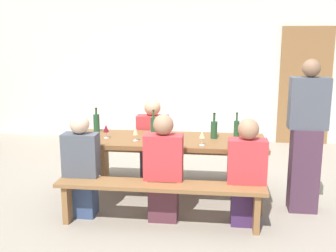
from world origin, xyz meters
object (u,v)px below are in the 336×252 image
(seated_guest_far_0, at_px, (153,144))
(wine_glass_2, at_px, (136,131))
(tasting_table, at_px, (168,145))
(wooden_door, at_px, (305,86))
(standing_host, at_px, (306,140))
(wine_glass_1, at_px, (202,135))
(bench_far, at_px, (174,154))
(seated_guest_near_2, at_px, (247,175))
(seated_guest_near_1, at_px, (163,171))
(bench_near, at_px, (160,192))
(seated_guest_near_0, at_px, (81,168))
(wine_bottle_2, at_px, (236,129))
(wine_bottle_1, at_px, (97,122))
(wine_glass_0, at_px, (106,129))
(wine_bottle_0, at_px, (153,125))
(wine_bottle_3, at_px, (214,129))

(seated_guest_far_0, bearing_deg, wine_glass_2, -7.16)
(tasting_table, distance_m, wine_glass_2, 0.43)
(wooden_door, distance_m, standing_host, 3.15)
(wine_glass_1, bearing_deg, bench_far, 113.08)
(bench_far, bearing_deg, seated_guest_near_2, -54.71)
(seated_guest_far_0, bearing_deg, tasting_table, 26.21)
(bench_far, relative_size, seated_guest_near_1, 1.88)
(bench_near, xyz_separation_m, seated_guest_near_0, (-0.87, 0.15, 0.18))
(wooden_door, height_order, seated_guest_near_2, wooden_door)
(wine_bottle_2, height_order, wine_glass_1, wine_bottle_2)
(wooden_door, distance_m, seated_guest_near_2, 3.76)
(wine_bottle_1, bearing_deg, seated_guest_far_0, 23.61)
(wine_glass_0, xyz_separation_m, seated_guest_near_2, (1.59, -0.48, -0.33))
(wine_bottle_1, distance_m, standing_host, 2.48)
(wine_bottle_0, xyz_separation_m, standing_host, (1.73, -0.33, -0.05))
(wine_bottle_1, bearing_deg, wine_bottle_3, -6.72)
(wooden_door, distance_m, bench_far, 3.18)
(wine_glass_0, distance_m, wine_glass_2, 0.37)
(wine_bottle_0, relative_size, seated_guest_far_0, 0.26)
(tasting_table, distance_m, seated_guest_near_1, 0.56)
(bench_near, distance_m, wine_glass_1, 0.78)
(tasting_table, xyz_separation_m, wine_bottle_2, (0.79, 0.13, 0.19))
(bench_near, distance_m, standing_host, 1.69)
(wine_glass_1, bearing_deg, wine_bottle_1, 159.04)
(bench_near, distance_m, wine_bottle_2, 1.25)
(seated_guest_near_0, bearing_deg, wine_bottle_0, -41.42)
(standing_host, bearing_deg, seated_guest_far_0, -20.23)
(wine_bottle_0, xyz_separation_m, seated_guest_near_1, (0.22, -0.75, -0.32))
(wine_glass_2, bearing_deg, wine_glass_0, 167.31)
(wine_glass_0, xyz_separation_m, wine_glass_2, (0.37, -0.08, 0.00))
(seated_guest_near_1, bearing_deg, wine_glass_1, -53.52)
(tasting_table, relative_size, bench_far, 1.05)
(seated_guest_near_0, bearing_deg, wine_glass_1, -77.35)
(bench_far, bearing_deg, seated_guest_near_1, -89.14)
(wine_bottle_3, distance_m, wine_glass_2, 0.91)
(tasting_table, height_order, wine_glass_2, wine_glass_2)
(wine_bottle_2, height_order, wine_glass_0, wine_bottle_2)
(wine_bottle_2, relative_size, wine_bottle_3, 1.00)
(wooden_door, height_order, seated_guest_near_1, wooden_door)
(wine_bottle_3, bearing_deg, seated_guest_near_0, -155.91)
(wine_bottle_3, bearing_deg, standing_host, -11.38)
(standing_host, bearing_deg, seated_guest_near_2, 32.82)
(wooden_door, height_order, standing_host, wooden_door)
(wine_bottle_0, relative_size, seated_guest_near_2, 0.27)
(wine_bottle_1, height_order, seated_guest_near_2, seated_guest_near_2)
(wine_bottle_0, height_order, seated_guest_far_0, seated_guest_far_0)
(wine_bottle_0, bearing_deg, wine_bottle_1, 176.65)
(wine_bottle_1, relative_size, seated_guest_near_1, 0.26)
(wine_bottle_0, relative_size, standing_host, 0.18)
(seated_guest_near_0, relative_size, seated_guest_near_2, 1.01)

